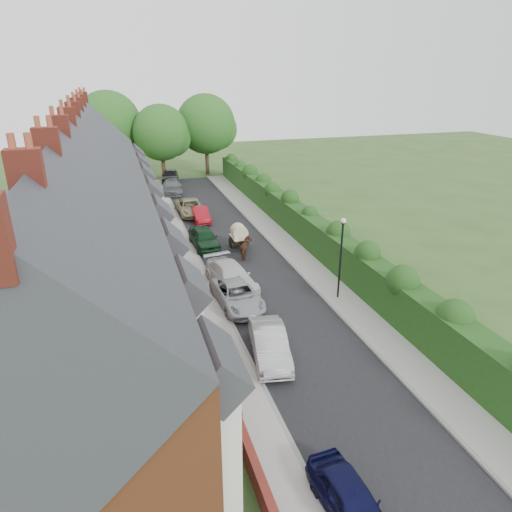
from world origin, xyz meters
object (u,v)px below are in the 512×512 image
(car_silver_b, at_px, (237,295))
(car_white, at_px, (231,277))
(car_navy, at_px, (350,501))
(car_green, at_px, (204,238))
(lamppost, at_px, (341,249))
(car_red, at_px, (200,214))
(horse, at_px, (246,248))
(car_silver_a, at_px, (270,344))
(car_beige, at_px, (190,207))
(car_black, at_px, (170,176))
(horse_cart, at_px, (239,235))
(car_grey, at_px, (172,187))

(car_silver_b, distance_m, car_white, 2.41)
(car_silver_b, bearing_deg, car_navy, -94.43)
(car_navy, bearing_deg, car_green, 85.79)
(lamppost, height_order, car_red, lamppost)
(car_navy, bearing_deg, car_red, 84.11)
(car_silver_b, relative_size, horse, 2.75)
(car_silver_a, height_order, car_red, car_silver_a)
(car_red, relative_size, horse, 2.19)
(car_navy, height_order, car_beige, car_beige)
(car_green, bearing_deg, car_beige, 84.83)
(car_navy, distance_m, car_silver_b, 14.45)
(car_red, xyz_separation_m, car_black, (-0.67, 16.77, 0.14))
(car_green, height_order, car_black, car_black)
(horse, bearing_deg, car_beige, -62.18)
(lamppost, relative_size, horse_cart, 1.86)
(car_silver_b, distance_m, horse_cart, 9.24)
(car_silver_b, height_order, car_red, car_silver_b)
(lamppost, height_order, car_green, lamppost)
(car_black, height_order, horse, car_black)
(car_black, bearing_deg, car_red, -76.57)
(car_silver_a, relative_size, car_black, 0.98)
(lamppost, relative_size, car_navy, 1.36)
(lamppost, bearing_deg, horse, 114.23)
(car_green, bearing_deg, car_grey, 87.97)
(car_beige, xyz_separation_m, horse, (2.12, -12.30, 0.05))
(lamppost, bearing_deg, car_silver_a, -142.32)
(car_grey, bearing_deg, car_navy, -84.93)
(lamppost, height_order, car_navy, lamppost)
(car_silver_a, bearing_deg, car_beige, 98.85)
(car_navy, height_order, horse, horse)
(car_grey, xyz_separation_m, horse_cart, (2.69, -19.12, 0.41))
(car_green, bearing_deg, car_navy, -92.90)
(car_grey, bearing_deg, horse, -77.59)
(horse_cart, bearing_deg, car_white, -109.37)
(car_silver_a, distance_m, car_grey, 33.60)
(car_silver_b, bearing_deg, lamppost, -12.93)
(lamppost, height_order, car_silver_a, lamppost)
(car_navy, xyz_separation_m, horse_cart, (2.73, 23.33, 0.50))
(car_grey, distance_m, car_black, 5.59)
(car_green, relative_size, horse, 2.54)
(car_beige, relative_size, car_grey, 1.01)
(lamppost, height_order, horse, lamppost)
(car_silver_b, xyz_separation_m, car_beige, (0.41, 19.23, 0.02))
(car_navy, distance_m, car_white, 16.85)
(car_grey, distance_m, horse, 21.24)
(car_white, bearing_deg, horse_cart, 62.02)
(car_navy, height_order, car_silver_b, car_silver_b)
(car_navy, height_order, horse_cart, horse_cart)
(lamppost, height_order, car_beige, lamppost)
(car_grey, height_order, horse, horse)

